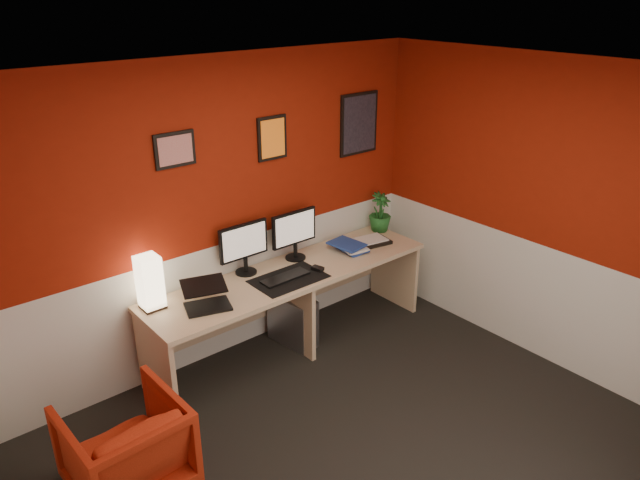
{
  "coord_description": "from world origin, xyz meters",
  "views": [
    {
      "loc": [
        -2.25,
        -2.21,
        2.97
      ],
      "look_at": [
        0.6,
        1.21,
        1.05
      ],
      "focal_mm": 33.63,
      "sensor_mm": 36.0,
      "label": 1
    }
  ],
  "objects": [
    {
      "name": "wall_back",
      "position": [
        0.0,
        1.75,
        1.25
      ],
      "size": [
        4.0,
        0.01,
        2.5
      ],
      "primitive_type": "cube",
      "color": "maroon",
      "rests_on": "ground"
    },
    {
      "name": "ceiling",
      "position": [
        0.0,
        0.0,
        2.5
      ],
      "size": [
        4.0,
        3.5,
        0.01
      ],
      "primitive_type": "cube",
      "color": "white",
      "rests_on": "ground"
    },
    {
      "name": "pc_tower",
      "position": [
        0.5,
        1.46,
        0.23
      ],
      "size": [
        0.26,
        0.47,
        0.45
      ],
      "primitive_type": "cube",
      "rotation": [
        0.0,
        0.0,
        0.14
      ],
      "color": "#99999E",
      "rests_on": "ground"
    },
    {
      "name": "art_center",
      "position": [
        0.53,
        1.74,
        1.8
      ],
      "size": [
        0.28,
        0.02,
        0.36
      ],
      "primitive_type": "cube",
      "color": "orange",
      "rests_on": "wall_back"
    },
    {
      "name": "ground",
      "position": [
        0.0,
        0.0,
        0.0
      ],
      "size": [
        4.0,
        3.5,
        0.01
      ],
      "primitive_type": "cube",
      "color": "black",
      "rests_on": "ground"
    },
    {
      "name": "monitor_right",
      "position": [
        0.65,
        1.6,
        1.02
      ],
      "size": [
        0.45,
        0.06,
        0.58
      ],
      "primitive_type": "cube",
      "color": "black",
      "rests_on": "desk"
    },
    {
      "name": "book_top",
      "position": [
        0.98,
        1.41,
        0.79
      ],
      "size": [
        0.26,
        0.33,
        0.03
      ],
      "primitive_type": "imported",
      "rotation": [
        0.0,
        0.0,
        0.11
      ],
      "color": "#203E94",
      "rests_on": "book_middle"
    },
    {
      "name": "wall_left",
      "position": [
        -2.0,
        0.0,
        1.25
      ],
      "size": [
        0.01,
        3.5,
        2.5
      ],
      "primitive_type": "cube",
      "color": "maroon",
      "rests_on": "ground"
    },
    {
      "name": "laptop",
      "position": [
        -0.39,
        1.33,
        0.84
      ],
      "size": [
        0.38,
        0.32,
        0.22
      ],
      "primitive_type": "cube",
      "rotation": [
        0.0,
        0.0,
        -0.31
      ],
      "color": "black",
      "rests_on": "desk"
    },
    {
      "name": "wall_right",
      "position": [
        2.0,
        0.0,
        1.25
      ],
      "size": [
        0.01,
        3.5,
        2.5
      ],
      "primitive_type": "cube",
      "color": "maroon",
      "rests_on": "ground"
    },
    {
      "name": "art_right",
      "position": [
        1.51,
        1.74,
        1.78
      ],
      "size": [
        0.44,
        0.02,
        0.56
      ],
      "primitive_type": "cube",
      "color": "black",
      "rests_on": "wall_back"
    },
    {
      "name": "mouse",
      "position": [
        0.64,
        1.28,
        0.75
      ],
      "size": [
        0.08,
        0.11,
        0.03
      ],
      "primitive_type": "cube",
      "rotation": [
        0.0,
        0.0,
        0.26
      ],
      "color": "black",
      "rests_on": "desk_mat"
    },
    {
      "name": "desk",
      "position": [
        0.45,
        1.41,
        0.36
      ],
      "size": [
        2.6,
        0.65,
        0.73
      ],
      "primitive_type": "cube",
      "color": "tan",
      "rests_on": "ground"
    },
    {
      "name": "desk_mat",
      "position": [
        0.36,
        1.32,
        0.73
      ],
      "size": [
        0.6,
        0.38,
        0.01
      ],
      "primitive_type": "cube",
      "color": "black",
      "rests_on": "desk"
    },
    {
      "name": "zen_tray",
      "position": [
        1.38,
        1.42,
        0.74
      ],
      "size": [
        0.39,
        0.31,
        0.03
      ],
      "primitive_type": "cube",
      "rotation": [
        0.0,
        0.0,
        -0.18
      ],
      "color": "black",
      "rests_on": "desk"
    },
    {
      "name": "art_left",
      "position": [
        -0.33,
        1.74,
        1.85
      ],
      "size": [
        0.32,
        0.02,
        0.26
      ],
      "primitive_type": "cube",
      "color": "red",
      "rests_on": "wall_back"
    },
    {
      "name": "wainscot_right",
      "position": [
        2.0,
        0.0,
        0.5
      ],
      "size": [
        0.01,
        3.5,
        1.0
      ],
      "primitive_type": "cube",
      "color": "silver",
      "rests_on": "ground"
    },
    {
      "name": "shoji_lamp",
      "position": [
        -0.7,
        1.6,
        0.93
      ],
      "size": [
        0.16,
        0.16,
        0.4
      ],
      "primitive_type": "cube",
      "color": "#FFE5B2",
      "rests_on": "desk"
    },
    {
      "name": "monitor_left",
      "position": [
        0.16,
        1.64,
        1.02
      ],
      "size": [
        0.45,
        0.06,
        0.58
      ],
      "primitive_type": "cube",
      "color": "black",
      "rests_on": "desk"
    },
    {
      "name": "armchair",
      "position": [
        -1.32,
        0.79,
        0.31
      ],
      "size": [
        0.69,
        0.71,
        0.63
      ],
      "primitive_type": "imported",
      "rotation": [
        0.0,
        0.0,
        3.17
      ],
      "color": "#B62A12",
      "rests_on": "ground"
    },
    {
      "name": "potted_plant",
      "position": [
        1.67,
        1.58,
        0.92
      ],
      "size": [
        0.23,
        0.23,
        0.38
      ],
      "primitive_type": "imported",
      "rotation": [
        0.0,
        0.0,
        0.1
      ],
      "color": "#19591E",
      "rests_on": "desk"
    },
    {
      "name": "wainscot_back",
      "position": [
        0.0,
        1.75,
        0.5
      ],
      "size": [
        4.0,
        0.01,
        1.0
      ],
      "primitive_type": "cube",
      "color": "silver",
      "rests_on": "ground"
    },
    {
      "name": "book_bottom",
      "position": [
        1.04,
        1.41,
        0.74
      ],
      "size": [
        0.23,
        0.3,
        0.03
      ],
      "primitive_type": "imported",
      "rotation": [
        0.0,
        0.0,
        -0.11
      ],
      "color": "#203E94",
      "rests_on": "desk"
    },
    {
      "name": "book_middle",
      "position": [
        1.03,
        1.42,
        0.77
      ],
      "size": [
        0.27,
        0.33,
        0.02
      ],
      "primitive_type": "imported",
      "rotation": [
        0.0,
        0.0,
        -0.22
      ],
      "color": "silver",
      "rests_on": "book_bottom"
    },
    {
      "name": "keyboard",
      "position": [
        0.34,
        1.34,
        0.74
      ],
      "size": [
        0.42,
        0.15,
        0.02
      ],
      "primitive_type": "cube",
      "rotation": [
        0.0,
        0.0,
        0.01
      ],
      "color": "black",
      "rests_on": "desk_mat"
    }
  ]
}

